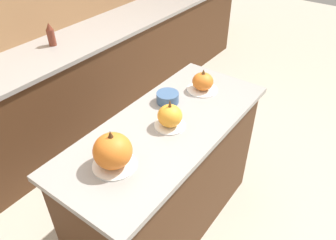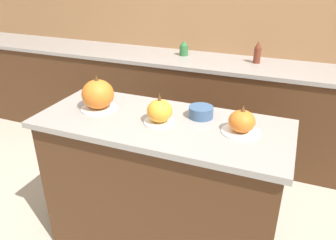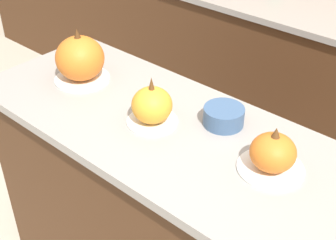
{
  "view_description": "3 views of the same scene",
  "coord_description": "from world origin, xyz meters",
  "views": [
    {
      "loc": [
        -1.21,
        -0.89,
        2.11
      ],
      "look_at": [
        -0.02,
        -0.02,
        1.0
      ],
      "focal_mm": 35.0,
      "sensor_mm": 36.0,
      "label": 1
    },
    {
      "loc": [
        0.66,
        -1.54,
        1.75
      ],
      "look_at": [
        0.06,
        -0.04,
        0.97
      ],
      "focal_mm": 35.0,
      "sensor_mm": 36.0,
      "label": 2
    },
    {
      "loc": [
        0.94,
        -1.0,
        1.87
      ],
      "look_at": [
        0.08,
        -0.02,
        0.99
      ],
      "focal_mm": 50.0,
      "sensor_mm": 36.0,
      "label": 3
    }
  ],
  "objects": [
    {
      "name": "pumpkin_cake_left",
      "position": [
        -0.42,
        0.02,
        1.03
      ],
      "size": [
        0.22,
        0.22,
        0.22
      ],
      "color": "white",
      "rests_on": "kitchen_island"
    },
    {
      "name": "kitchen_island",
      "position": [
        0.0,
        0.0,
        0.47
      ],
      "size": [
        1.46,
        0.62,
        0.94
      ],
      "color": "#4C2D19",
      "rests_on": "ground_plane"
    },
    {
      "name": "back_counter",
      "position": [
        0.0,
        1.37,
        0.47
      ],
      "size": [
        6.0,
        0.6,
        0.93
      ],
      "color": "#4C2D19",
      "rests_on": "ground_plane"
    },
    {
      "name": "mixing_bowl",
      "position": [
        0.19,
        0.14,
        0.97
      ],
      "size": [
        0.14,
        0.14,
        0.07
      ],
      "color": "#3D5B84",
      "rests_on": "kitchen_island"
    },
    {
      "name": "pumpkin_cake_right",
      "position": [
        0.45,
        0.03,
        1.0
      ],
      "size": [
        0.21,
        0.21,
        0.16
      ],
      "color": "white",
      "rests_on": "kitchen_island"
    },
    {
      "name": "pumpkin_cake_center",
      "position": [
        0.0,
        -0.02,
        1.0
      ],
      "size": [
        0.18,
        0.18,
        0.18
      ],
      "color": "white",
      "rests_on": "kitchen_island"
    }
  ]
}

